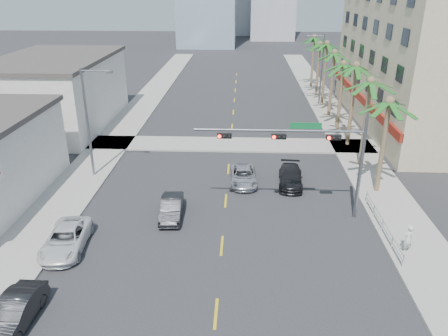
% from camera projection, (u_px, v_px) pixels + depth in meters
% --- Properties ---
extents(ground, '(260.00, 260.00, 0.00)m').
position_uv_depth(ground, '(218.00, 287.00, 23.27)').
color(ground, '#262628').
rests_on(ground, ground).
extents(sidewalk_right, '(4.00, 120.00, 0.15)m').
position_uv_depth(sidewalk_right, '(357.00, 154.00, 41.13)').
color(sidewalk_right, gray).
rests_on(sidewalk_right, ground).
extents(sidewalk_left, '(4.00, 120.00, 0.15)m').
position_uv_depth(sidewalk_left, '(106.00, 150.00, 42.09)').
color(sidewalk_left, gray).
rests_on(sidewalk_left, ground).
extents(sidewalk_cross, '(80.00, 4.00, 0.15)m').
position_uv_depth(sidewalk_cross, '(230.00, 144.00, 43.45)').
color(sidewalk_cross, gray).
rests_on(sidewalk_cross, ground).
extents(building_right, '(15.25, 28.00, 15.00)m').
position_uv_depth(building_right, '(437.00, 57.00, 47.00)').
color(building_right, tan).
rests_on(building_right, ground).
extents(building_left_far, '(11.00, 18.00, 7.20)m').
position_uv_depth(building_left_far, '(57.00, 93.00, 48.35)').
color(building_left_far, beige).
rests_on(building_left_far, ground).
extents(traffic_signal_mast, '(11.12, 0.54, 7.20)m').
position_uv_depth(traffic_signal_mast, '(313.00, 148.00, 28.35)').
color(traffic_signal_mast, slate).
rests_on(traffic_signal_mast, ground).
extents(palm_tree_0, '(4.80, 4.80, 7.80)m').
position_uv_depth(palm_tree_0, '(390.00, 103.00, 31.04)').
color(palm_tree_0, brown).
rests_on(palm_tree_0, ground).
extents(palm_tree_1, '(4.80, 4.80, 8.16)m').
position_uv_depth(palm_tree_1, '(371.00, 82.00, 35.68)').
color(palm_tree_1, brown).
rests_on(palm_tree_1, ground).
extents(palm_tree_2, '(4.80, 4.80, 8.52)m').
position_uv_depth(palm_tree_2, '(356.00, 67.00, 40.32)').
color(palm_tree_2, brown).
rests_on(palm_tree_2, ground).
extents(palm_tree_3, '(4.80, 4.80, 7.80)m').
position_uv_depth(palm_tree_3, '(344.00, 64.00, 45.37)').
color(palm_tree_3, brown).
rests_on(palm_tree_3, ground).
extents(palm_tree_4, '(4.80, 4.80, 8.16)m').
position_uv_depth(palm_tree_4, '(335.00, 53.00, 50.01)').
color(palm_tree_4, brown).
rests_on(palm_tree_4, ground).
extents(palm_tree_5, '(4.80, 4.80, 8.52)m').
position_uv_depth(palm_tree_5, '(327.00, 44.00, 54.65)').
color(palm_tree_5, brown).
rests_on(palm_tree_5, ground).
extents(palm_tree_6, '(4.80, 4.80, 7.80)m').
position_uv_depth(palm_tree_6, '(320.00, 45.00, 59.70)').
color(palm_tree_6, brown).
rests_on(palm_tree_6, ground).
extents(palm_tree_7, '(4.80, 4.80, 8.16)m').
position_uv_depth(palm_tree_7, '(315.00, 37.00, 64.34)').
color(palm_tree_7, brown).
rests_on(palm_tree_7, ground).
extents(streetlight_left, '(2.55, 0.25, 9.00)m').
position_uv_depth(streetlight_left, '(89.00, 118.00, 34.58)').
color(streetlight_left, slate).
rests_on(streetlight_left, ground).
extents(streetlight_right, '(2.55, 0.25, 9.00)m').
position_uv_depth(streetlight_right, '(320.00, 66.00, 55.74)').
color(streetlight_right, slate).
rests_on(streetlight_right, ground).
extents(guardrail, '(0.08, 8.08, 1.00)m').
position_uv_depth(guardrail, '(383.00, 223.00, 28.11)').
color(guardrail, silver).
rests_on(guardrail, ground).
extents(car_parked_mid, '(1.56, 4.32, 1.42)m').
position_uv_depth(car_parked_mid, '(15.00, 313.00, 20.46)').
color(car_parked_mid, black).
rests_on(car_parked_mid, ground).
extents(car_parked_far, '(2.66, 5.11, 1.38)m').
position_uv_depth(car_parked_far, '(66.00, 239.00, 26.35)').
color(car_parked_far, silver).
rests_on(car_parked_far, ground).
extents(car_lane_left, '(1.67, 4.16, 1.34)m').
position_uv_depth(car_lane_left, '(171.00, 208.00, 30.03)').
color(car_lane_left, black).
rests_on(car_lane_left, ground).
extents(car_lane_center, '(2.27, 4.53, 1.23)m').
position_uv_depth(car_lane_center, '(243.00, 176.00, 35.09)').
color(car_lane_center, silver).
rests_on(car_lane_center, ground).
extents(car_lane_right, '(2.17, 4.67, 1.32)m').
position_uv_depth(car_lane_right, '(291.00, 177.00, 34.80)').
color(car_lane_right, black).
rests_on(car_lane_right, ground).
extents(pedestrian, '(0.77, 0.67, 1.79)m').
position_uv_depth(pedestrian, '(408.00, 239.00, 25.73)').
color(pedestrian, silver).
rests_on(pedestrian, sidewalk_right).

